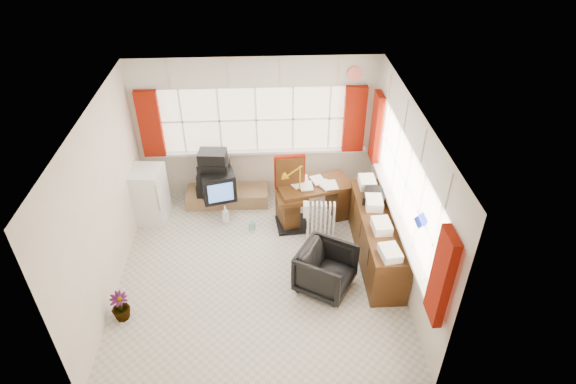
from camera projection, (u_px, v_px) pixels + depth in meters
name	position (u px, v px, depth m)	size (l,w,h in m)	color
ground	(260.00, 270.00, 7.06)	(4.00, 4.00, 0.00)	beige
room_walls	(256.00, 186.00, 6.20)	(4.00, 4.00, 4.00)	beige
window_back	(257.00, 148.00, 8.10)	(3.70, 0.12, 3.60)	#F4DFC1
window_right	(399.00, 215.00, 6.60)	(0.12, 3.70, 3.60)	#F4DFC1
curtains	(320.00, 151.00, 7.02)	(3.83, 3.83, 1.15)	maroon
overhead_cabinets	(325.00, 98.00, 6.61)	(3.98, 3.98, 0.48)	beige
desk	(314.00, 199.00, 7.88)	(1.27, 0.84, 0.71)	#4D2712
desk_lamp	(300.00, 172.00, 7.43)	(0.16, 0.14, 0.44)	#E5AB09
task_chair	(291.00, 189.00, 7.64)	(0.55, 0.57, 1.19)	black
office_chair	(326.00, 269.00, 6.60)	(0.70, 0.72, 0.66)	black
radiator	(321.00, 224.00, 7.51)	(0.45, 0.21, 0.66)	white
credenza	(376.00, 237.00, 7.07)	(0.50, 2.00, 0.85)	#4D2712
file_tray	(374.00, 196.00, 7.19)	(0.31, 0.40, 0.13)	black
tv_bench	(228.00, 196.00, 8.37)	(1.40, 0.50, 0.25)	#9C754E
crt_tv	(218.00, 185.00, 8.00)	(0.64, 0.61, 0.49)	black
hifi_stack	(214.00, 174.00, 8.03)	(0.63, 0.43, 0.82)	black
mini_fridge	(148.00, 195.00, 7.82)	(0.60, 0.61, 0.94)	white
spray_bottle_a	(226.00, 214.00, 7.89)	(0.12, 0.12, 0.31)	silver
spray_bottle_b	(252.00, 224.00, 7.79)	(0.09, 0.09, 0.19)	#8ED4CF
flower_vase	(120.00, 307.00, 6.21)	(0.24, 0.24, 0.43)	black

